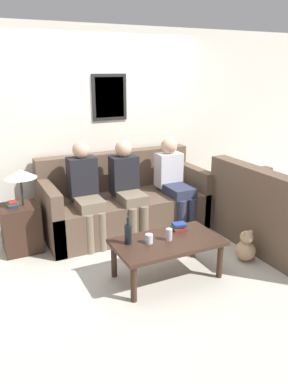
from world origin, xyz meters
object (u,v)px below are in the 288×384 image
Objects in this scene: coffee_table at (167,245)px; person_middle at (128,185)px; couch_main at (125,204)px; teddy_bear at (246,247)px; drinking_glass at (149,239)px; person_right at (174,179)px; wine_bottle at (128,234)px; person_left at (86,189)px; couch_side at (279,220)px.

person_middle is (0.07, 1.14, 0.32)m from coffee_table.
teddy_bear is at bearing -58.94° from couch_main.
coffee_table is at bearing -8.57° from drinking_glass.
person_right is at bearing 57.22° from coffee_table.
person_middle is at bearing 126.61° from teddy_bear.
couch_main is 1.77× the size of person_middle.
wine_bottle is 1.08m from person_left.
person_middle is (0.45, 1.04, 0.15)m from wine_bottle.
person_middle is at bearing -3.27° from person_left.
drinking_glass is (-1.75, -0.01, 0.12)m from couch_side.
couch_main is 1.73× the size of person_left.
wine_bottle is 1.14m from person_middle.
wine_bottle is (-1.94, 0.07, 0.18)m from couch_side.
couch_side is 4.69× the size of teddy_bear.
drinking_glass is 0.08× the size of person_left.
wine_bottle is 1.55m from person_right.
drinking_glass is 0.26× the size of teddy_bear.
person_middle is (-1.49, 1.11, 0.34)m from couch_side.
person_middle is at bearing 66.46° from wine_bottle.
drinking_glass is at bearing -102.83° from couch_main.
coffee_table is at bearing -93.41° from person_middle.
wine_bottle is 0.23× the size of person_left.
person_right reaches higher than coffee_table.
couch_main is at bearing 162.32° from person_right.
person_middle is at bearing 76.89° from drinking_glass.
wine_bottle is 0.22m from drinking_glass.
wine_bottle is 3.03× the size of drinking_glass.
wine_bottle is (-0.49, -1.25, 0.18)m from couch_main.
coffee_table is 3.85× the size of wine_bottle.
teddy_bear is at bearing -4.40° from coffee_table.
couch_main is 1.96m from couch_side.
couch_main is at bearing 85.33° from coffee_table.
couch_main is 22.95× the size of drinking_glass.
coffee_table is at bearing -94.67° from couch_main.
wine_bottle is 0.23× the size of person_middle.
drinking_glass reaches higher than coffee_table.
wine_bottle is at bearing 87.90° from couch_side.
drinking_glass is 0.08× the size of person_right.
person_right is (0.74, 1.16, 0.30)m from coffee_table.
person_middle is 1.61m from teddy_bear.
person_middle reaches higher than drinking_glass.
couch_main is 6.03× the size of teddy_bear.
coffee_table is at bearing -15.78° from wine_bottle.
person_right reaches higher than teddy_bear.
couch_main is 1.81× the size of person_right.
wine_bottle is at bearing 172.31° from teddy_bear.
coffee_table is 1.00m from teddy_bear.
couch_side is 1.42m from person_right.
person_left reaches higher than couch_side.
couch_side is (1.44, -1.32, 0.00)m from couch_main.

